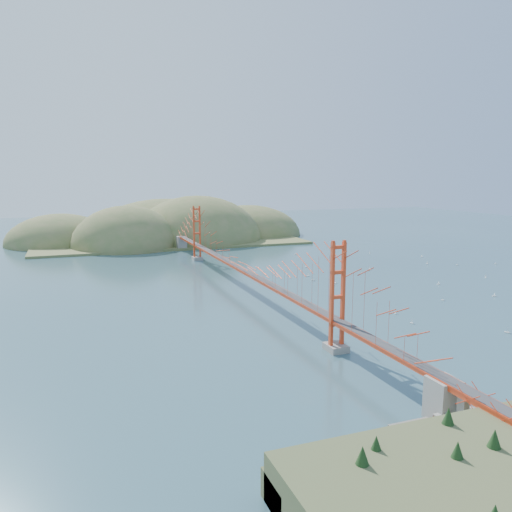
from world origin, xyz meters
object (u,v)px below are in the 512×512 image
object	(u,v)px
sailboat_1	(369,270)
bridge	(242,246)
fort	(464,422)
sailboat_0	(395,313)
sailboat_2	(439,284)

from	to	relation	value
sailboat_1	bridge	bearing A→B (deg)	-167.10
fort	sailboat_0	bearing A→B (deg)	62.90
bridge	sailboat_2	size ratio (longest dim) A/B	150.07
bridge	fort	size ratio (longest dim) A/B	25.51
sailboat_2	sailboat_0	bearing A→B (deg)	-145.08
bridge	sailboat_2	xyz separation A→B (m)	(32.05, -8.25, -6.86)
bridge	sailboat_0	world-z (taller)	bridge
bridge	sailboat_1	world-z (taller)	bridge
sailboat_0	sailboat_1	xyz separation A→B (m)	(13.59, 26.97, -0.01)
bridge	fort	xyz separation A→B (m)	(0.40, -47.98, -6.34)
fort	sailboat_2	xyz separation A→B (m)	(31.65, 39.73, -0.52)
fort	sailboat_0	distance (m)	30.82
bridge	sailboat_2	distance (m)	33.80
fort	sailboat_2	size ratio (longest dim) A/B	5.88
sailboat_2	bridge	bearing A→B (deg)	165.56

